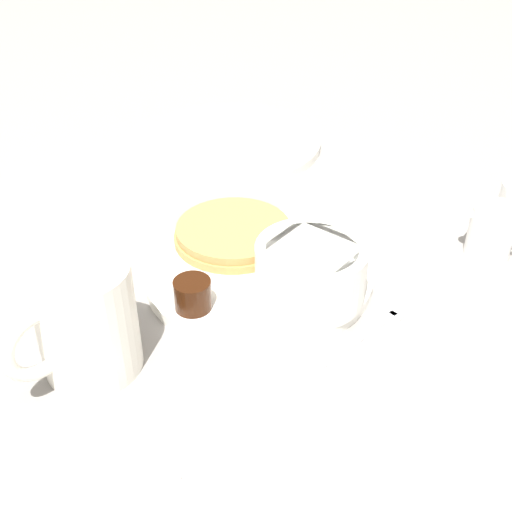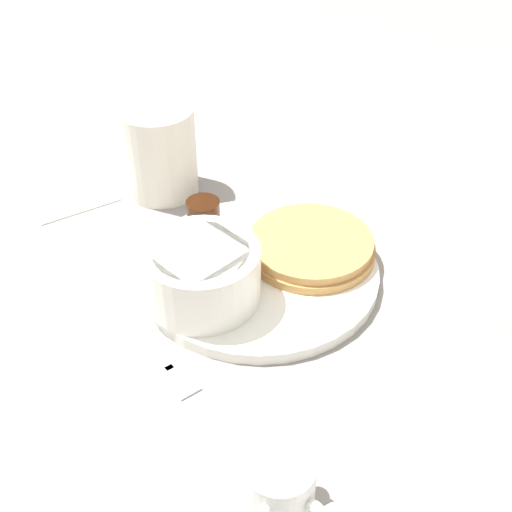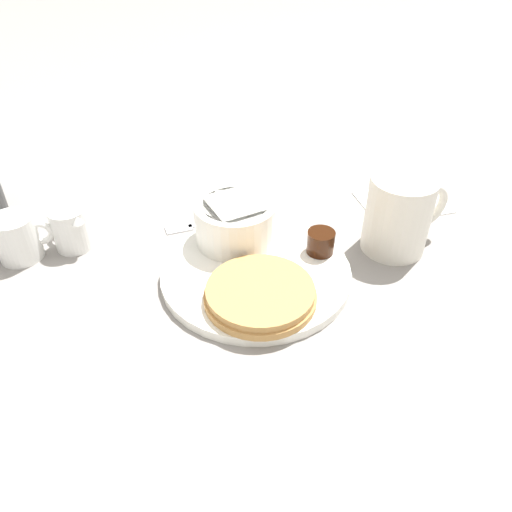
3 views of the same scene
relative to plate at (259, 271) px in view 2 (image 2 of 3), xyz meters
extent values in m
plane|color=gray|center=(0.00, 0.00, -0.01)|extent=(4.00, 4.00, 0.00)
cylinder|color=white|center=(0.00, 0.00, 0.00)|extent=(0.24, 0.24, 0.01)
cylinder|color=#B78447|center=(0.00, -0.06, 0.01)|extent=(0.13, 0.13, 0.01)
cylinder|color=#B78447|center=(0.00, -0.06, 0.02)|extent=(0.12, 0.12, 0.01)
cylinder|color=white|center=(-0.02, 0.06, 0.03)|extent=(0.11, 0.11, 0.06)
cylinder|color=white|center=(-0.02, 0.06, 0.06)|extent=(0.09, 0.09, 0.01)
cylinder|color=black|center=(0.09, 0.03, 0.02)|extent=(0.04, 0.04, 0.03)
cylinder|color=white|center=(-0.01, 0.08, 0.02)|extent=(0.05, 0.05, 0.02)
sphere|color=white|center=(-0.01, 0.08, 0.04)|extent=(0.03, 0.03, 0.03)
cylinder|color=silver|center=(0.19, 0.04, 0.05)|extent=(0.08, 0.08, 0.10)
torus|color=silver|center=(0.23, 0.06, 0.05)|extent=(0.07, 0.03, 0.07)
cylinder|color=white|center=(-0.24, 0.08, 0.02)|extent=(0.05, 0.05, 0.06)
cone|color=white|center=(-0.22, 0.07, 0.05)|extent=(0.02, 0.02, 0.01)
cube|color=silver|center=(-0.03, 0.13, 0.00)|extent=(0.10, 0.03, 0.00)
cube|color=silver|center=(-0.10, 0.11, 0.00)|extent=(0.04, 0.03, 0.00)
cube|color=white|center=(0.24, 0.15, 0.00)|extent=(0.14, 0.12, 0.00)
camera|label=1|loc=(0.26, 0.47, 0.39)|focal=45.00mm
camera|label=2|loc=(-0.45, 0.19, 0.41)|focal=45.00mm
camera|label=3|loc=(-0.04, -0.47, 0.40)|focal=35.00mm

